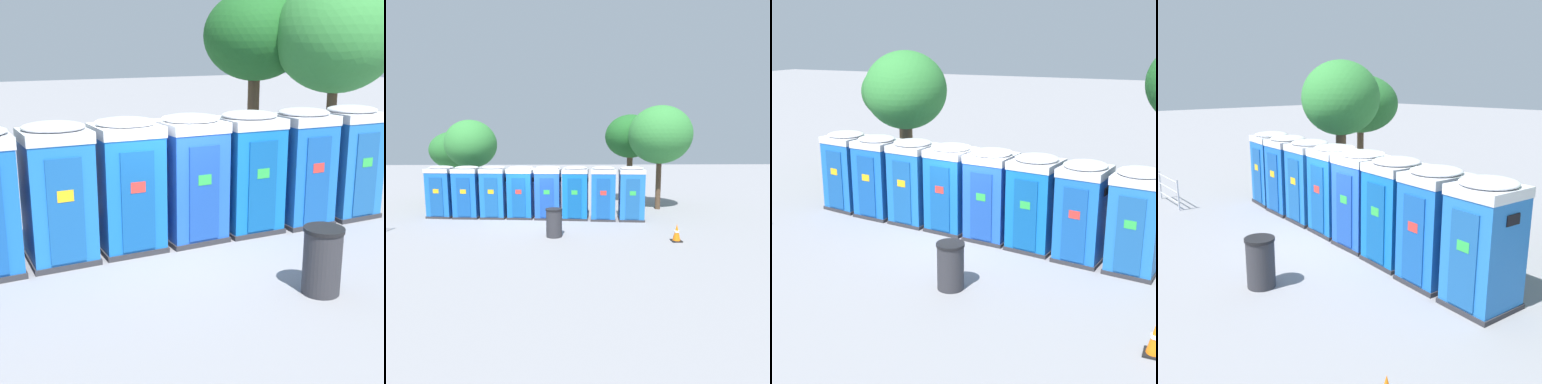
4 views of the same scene
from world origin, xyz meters
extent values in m
plane|color=gray|center=(0.00, 0.00, 0.00)|extent=(120.00, 120.00, 0.00)
cube|color=black|center=(-2.66, 0.58, 1.89)|extent=(0.06, 0.36, 0.20)
cube|color=#2D2D33|center=(-1.93, 0.53, 0.05)|extent=(1.30, 1.31, 0.10)
cube|color=blue|center=(-1.93, 0.53, 1.15)|extent=(1.24, 1.25, 2.10)
cube|color=#155099|center=(-1.99, -0.05, 1.07)|extent=(0.62, 0.09, 1.85)
cube|color=yellow|center=(-1.99, -0.07, 1.35)|extent=(0.28, 0.04, 0.20)
cube|color=black|center=(-1.36, 0.47, 1.89)|extent=(0.06, 0.36, 0.20)
cube|color=silver|center=(-1.93, 0.53, 2.30)|extent=(1.27, 1.29, 0.20)
ellipsoid|color=silver|center=(-1.93, 0.53, 2.45)|extent=(1.21, 1.22, 0.18)
cube|color=#2D2D33|center=(-0.61, 0.41, 0.05)|extent=(1.34, 1.33, 0.10)
cube|color=blue|center=(-0.61, 0.41, 1.15)|extent=(1.28, 1.27, 2.10)
cube|color=#114D98|center=(-0.68, -0.18, 1.07)|extent=(0.63, 0.11, 1.85)
cube|color=red|center=(-0.69, -0.19, 1.35)|extent=(0.28, 0.04, 0.20)
cube|color=black|center=(-0.03, 0.34, 1.89)|extent=(0.07, 0.36, 0.20)
cube|color=silver|center=(-0.61, 0.41, 2.30)|extent=(1.32, 1.31, 0.20)
ellipsoid|color=silver|center=(-0.61, 0.41, 2.45)|extent=(1.25, 1.24, 0.18)
cube|color=#2D2D33|center=(0.70, 0.24, 0.05)|extent=(1.32, 1.31, 0.10)
cube|color=blue|center=(0.70, 0.24, 1.15)|extent=(1.26, 1.24, 2.10)
cube|color=#1944A1|center=(0.64, -0.35, 1.07)|extent=(0.64, 0.09, 1.85)
cube|color=green|center=(0.64, -0.36, 1.35)|extent=(0.28, 0.03, 0.20)
cube|color=black|center=(1.28, 0.18, 1.89)|extent=(0.06, 0.36, 0.20)
cube|color=silver|center=(0.70, 0.24, 2.30)|extent=(1.30, 1.28, 0.20)
ellipsoid|color=silver|center=(0.70, 0.24, 2.45)|extent=(1.23, 1.22, 0.18)
cube|color=#2D2D33|center=(2.01, 0.06, 0.05)|extent=(1.37, 1.34, 0.10)
cube|color=blue|center=(2.01, 0.06, 1.15)|extent=(1.30, 1.28, 2.10)
cube|color=#0D4E98|center=(1.93, -0.52, 1.07)|extent=(0.64, 0.11, 1.85)
cube|color=green|center=(1.93, -0.54, 1.35)|extent=(0.28, 0.04, 0.20)
cube|color=black|center=(2.60, -0.02, 1.89)|extent=(0.07, 0.36, 0.20)
cube|color=silver|center=(2.01, 0.06, 2.30)|extent=(1.34, 1.32, 0.20)
ellipsoid|color=silver|center=(2.01, 0.06, 2.45)|extent=(1.28, 1.25, 0.18)
cube|color=#2D2D33|center=(3.31, -0.16, 0.05)|extent=(1.29, 1.32, 0.10)
cube|color=blue|center=(3.31, -0.16, 1.15)|extent=(1.23, 1.26, 2.10)
cube|color=#144C9C|center=(3.24, -0.74, 1.07)|extent=(0.60, 0.10, 1.85)
cube|color=red|center=(3.24, -0.76, 1.35)|extent=(0.28, 0.04, 0.20)
cube|color=black|center=(3.87, -0.23, 1.89)|extent=(0.07, 0.36, 0.20)
cube|color=silver|center=(3.31, -0.16, 2.30)|extent=(1.26, 1.30, 0.20)
ellipsoid|color=silver|center=(3.31, -0.16, 2.45)|extent=(1.20, 1.24, 0.18)
cube|color=#2D2D33|center=(4.62, -0.33, 0.05)|extent=(1.30, 1.32, 0.10)
cube|color=blue|center=(4.62, -0.33, 1.15)|extent=(1.24, 1.25, 2.10)
cube|color=#195195|center=(4.56, -0.91, 1.07)|extent=(0.62, 0.10, 1.85)
cube|color=green|center=(4.56, -0.93, 1.35)|extent=(0.28, 0.04, 0.20)
cube|color=black|center=(5.19, -0.39, 1.89)|extent=(0.06, 0.36, 0.20)
cube|color=silver|center=(4.62, -0.33, 2.30)|extent=(1.27, 1.29, 0.20)
ellipsoid|color=silver|center=(4.62, -0.33, 2.45)|extent=(1.21, 1.23, 0.18)
cylinder|color=#4C3826|center=(6.73, 2.24, 1.63)|extent=(0.29, 0.29, 3.26)
ellipsoid|color=#337F38|center=(6.73, 2.24, 4.12)|extent=(3.44, 3.44, 3.14)
cylinder|color=#4C3826|center=(5.54, 4.30, 1.71)|extent=(0.36, 0.36, 3.42)
ellipsoid|color=#1E5B23|center=(5.54, 4.30, 4.14)|extent=(3.08, 3.08, 2.62)
cylinder|color=#2D2D33|center=(1.06, -3.04, 0.51)|extent=(0.60, 0.60, 1.02)
cylinder|color=black|center=(1.06, -3.04, 1.05)|extent=(0.64, 0.64, 0.06)
camera|label=1|loc=(-4.86, -8.51, 3.72)|focal=50.00mm
camera|label=2|loc=(1.42, -14.16, 3.22)|focal=28.00mm
camera|label=3|loc=(5.93, -12.82, 5.45)|focal=50.00mm
camera|label=4|loc=(8.86, -7.49, 4.23)|focal=42.00mm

